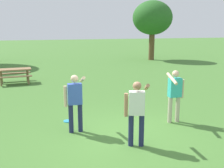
% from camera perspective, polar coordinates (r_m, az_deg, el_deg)
% --- Properties ---
extents(ground_plane, '(120.00, 120.00, 0.00)m').
position_cam_1_polar(ground_plane, '(7.32, 2.17, -11.31)').
color(ground_plane, '#447530').
extents(person_thrower, '(0.63, 0.67, 1.64)m').
position_cam_1_polar(person_thrower, '(7.41, -7.97, -3.23)').
color(person_thrower, '#1E234C').
rests_on(person_thrower, ground).
extents(person_catcher, '(0.63, 0.67, 1.64)m').
position_cam_1_polar(person_catcher, '(8.32, 13.38, -1.76)').
color(person_catcher, '#B7AD93').
rests_on(person_catcher, ground).
extents(person_bystander, '(0.77, 0.62, 1.64)m').
position_cam_1_polar(person_bystander, '(6.51, 5.32, -5.33)').
color(person_bystander, '#1E234C').
rests_on(person_bystander, ground).
extents(frisbee, '(0.25, 0.25, 0.03)m').
position_cam_1_polar(frisbee, '(8.55, -9.55, -7.87)').
color(frisbee, '#2D9EDB').
rests_on(frisbee, ground).
extents(picnic_table_near, '(1.78, 1.52, 0.77)m').
position_cam_1_polar(picnic_table_near, '(14.95, -20.28, 2.31)').
color(picnic_table_near, olive).
rests_on(picnic_table_near, ground).
extents(tree_far_right, '(3.53, 3.53, 5.26)m').
position_cam_1_polar(tree_far_right, '(24.56, 8.70, 13.83)').
color(tree_far_right, brown).
rests_on(tree_far_right, ground).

